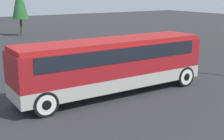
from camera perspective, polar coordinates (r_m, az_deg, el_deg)
ground_plane at (r=17.11m, az=0.00°, el=-4.38°), size 120.00×120.00×0.00m
tour_bus at (r=16.67m, az=0.28°, el=1.63°), size 10.72×2.54×2.99m
parked_car_near at (r=23.83m, az=-9.53°, el=2.36°), size 4.52×1.82×1.32m
parked_car_mid at (r=26.93m, az=-0.21°, el=3.90°), size 4.22×1.84×1.31m
tree_left at (r=41.45m, az=-16.57°, el=11.99°), size 2.02×2.02×6.60m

